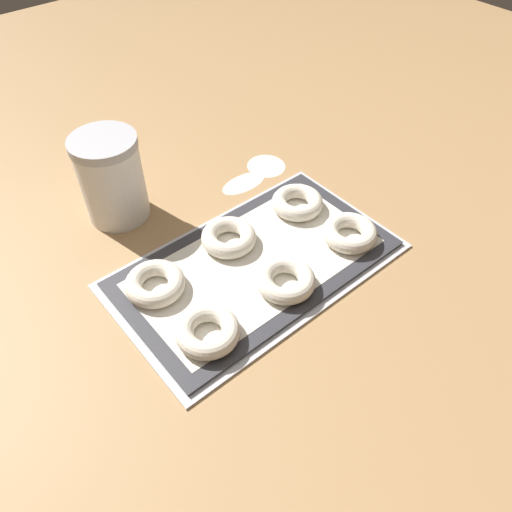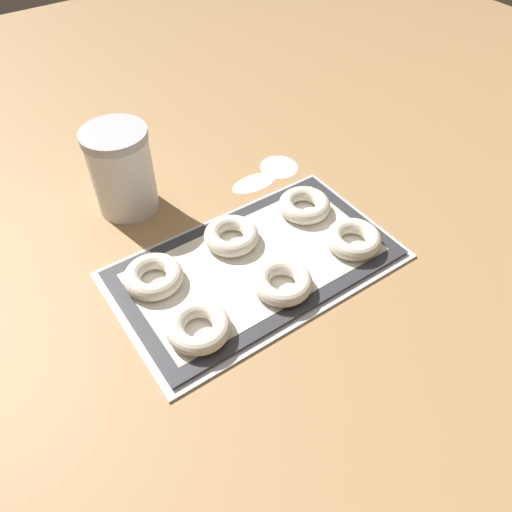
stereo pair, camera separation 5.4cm
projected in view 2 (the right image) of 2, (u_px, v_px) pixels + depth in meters
The scene contains 12 objects.
ground_plane at pixel (254, 259), 0.87m from camera, with size 2.80×2.80×0.00m, color #A87F51.
baking_tray at pixel (256, 265), 0.86m from camera, with size 0.49×0.29×0.01m.
baking_mat at pixel (256, 262), 0.85m from camera, with size 0.46×0.26×0.00m.
bagel_front_left at pixel (199, 327), 0.74m from camera, with size 0.10×0.10×0.03m.
bagel_front_center at pixel (282, 282), 0.80m from camera, with size 0.10×0.10×0.03m.
bagel_front_right at pixel (353, 239), 0.87m from camera, with size 0.10×0.10×0.03m.
bagel_back_left at pixel (153, 276), 0.81m from camera, with size 0.10×0.10×0.03m.
bagel_back_center at pixel (231, 236), 0.88m from camera, with size 0.10×0.10×0.03m.
bagel_back_right at pixel (304, 205), 0.94m from camera, with size 0.10×0.10×0.03m.
flour_canister at pixel (122, 170), 0.91m from camera, with size 0.12×0.12×0.17m.
flour_patch_near at pixel (279, 166), 1.06m from camera, with size 0.08×0.08×0.00m.
flour_patch_far at pixel (254, 182), 1.02m from camera, with size 0.10×0.05×0.00m.
Camera 2 is at (-0.34, -0.50, 0.63)m, focal length 35.00 mm.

